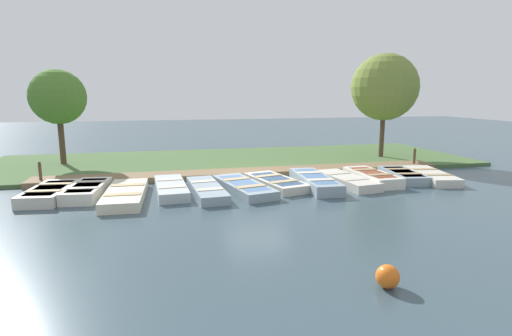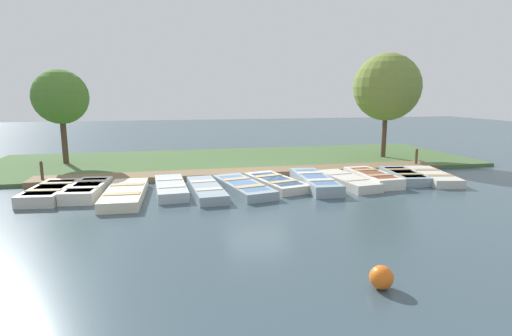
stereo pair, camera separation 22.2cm
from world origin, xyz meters
name	(u,v)px [view 2 (the right image)]	position (x,y,z in m)	size (l,w,h in m)	color
ground_plane	(258,182)	(0.00, 0.00, 0.00)	(80.00, 80.00, 0.00)	#384C56
shore_bank	(236,160)	(-5.00, 0.00, 0.08)	(8.00, 24.00, 0.15)	#476638
dock_walkway	(250,173)	(-1.50, 0.00, 0.11)	(1.32, 17.50, 0.22)	brown
rowboat_0	(51,192)	(0.80, -7.36, 0.20)	(2.89, 1.50, 0.40)	beige
rowboat_1	(87,190)	(0.77, -6.20, 0.21)	(2.76, 1.36, 0.42)	silver
rowboat_2	(125,194)	(1.48, -4.88, 0.17)	(3.60, 1.35, 0.35)	beige
rowboat_3	(171,187)	(0.89, -3.38, 0.18)	(3.28, 1.17, 0.36)	#B2BCC1
rowboat_4	(206,189)	(1.41, -2.17, 0.16)	(3.44, 1.19, 0.33)	#8C9EA8
rowboat_5	(243,186)	(1.25, -0.83, 0.16)	(3.67, 1.86, 0.33)	#8C9EA8
rowboat_6	(276,182)	(0.84, 0.52, 0.16)	(3.31, 1.93, 0.33)	beige
rowboat_7	(315,181)	(1.21, 1.94, 0.21)	(3.60, 1.23, 0.43)	#8C9EA8
rowboat_8	(347,180)	(1.17, 3.27, 0.17)	(3.26, 1.45, 0.35)	beige
rowboat_9	(372,177)	(1.04, 4.42, 0.22)	(2.88, 1.18, 0.43)	silver
rowboat_10	(404,176)	(0.84, 5.95, 0.18)	(2.82, 1.45, 0.36)	#8C9EA8
rowboat_11	(432,176)	(1.13, 7.04, 0.17)	(3.31, 1.73, 0.34)	beige
mooring_post_near	(42,173)	(-1.36, -8.20, 0.47)	(0.11, 0.11, 0.93)	brown
mooring_post_far	(416,158)	(-1.36, 7.98, 0.47)	(0.11, 0.11, 0.93)	brown
buoy	(381,277)	(9.06, 0.24, 0.22)	(0.43, 0.43, 0.43)	orange
park_tree_far_left	(61,97)	(-5.49, -8.28, 3.30)	(2.55, 2.55, 4.60)	#4C3828
park_tree_left	(387,87)	(-3.99, 7.77, 3.80)	(3.45, 3.45, 5.53)	#4C3828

